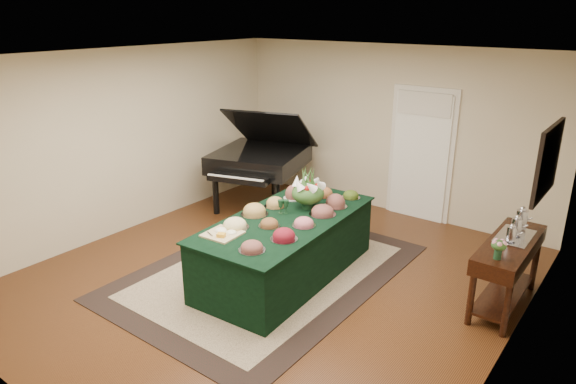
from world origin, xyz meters
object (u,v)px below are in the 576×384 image
Objects in this scene: buffet_table at (286,247)px; floral_centerpiece at (308,189)px; mahogany_sideboard at (509,256)px; grand_piano at (260,158)px.

floral_centerpiece reaches higher than buffet_table.
floral_centerpiece is 0.31× the size of mahogany_sideboard.
grand_piano is (-1.84, 1.69, 0.45)m from buffet_table.
grand_piano is 4.30m from mahogany_sideboard.
mahogany_sideboard is (2.36, 0.49, -0.43)m from floral_centerpiece.
floral_centerpiece reaches higher than mahogany_sideboard.
mahogany_sideboard is at bearing 11.75° from floral_centerpiece.
floral_centerpiece is 0.22× the size of grand_piano.
floral_centerpiece is 2.45m from mahogany_sideboard.
floral_centerpiece is at bearing -168.25° from mahogany_sideboard.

